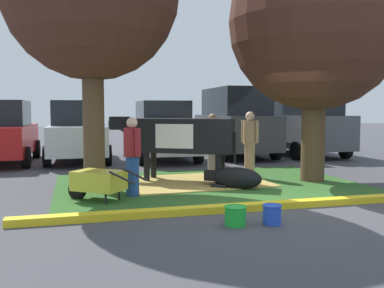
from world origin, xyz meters
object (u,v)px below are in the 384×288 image
hatchback_white (78,132)px  person_handler (213,142)px  person_visitor_far (132,154)px  bucket_blue (272,214)px  sedan_silver (163,131)px  shade_tree_right (316,24)px  suv_dark_grey (235,122)px  calf_lying (235,178)px  wheelbarrow (98,181)px  cow_holstein (180,136)px  person_visitor_near (250,142)px  suv_black (301,122)px  bucket_green (235,215)px  sedan_red (2,133)px

hatchback_white → person_handler: bearing=-50.8°
person_visitor_far → bucket_blue: person_visitor_far is taller
sedan_silver → shade_tree_right: bearing=-64.8°
suv_dark_grey → calf_lying: bearing=-111.0°
wheelbarrow → suv_dark_grey: suv_dark_grey is taller
shade_tree_right → suv_dark_grey: size_ratio=1.25×
cow_holstein → person_visitor_near: bearing=3.5°
sedan_silver → suv_black: size_ratio=0.96×
bucket_blue → hatchback_white: size_ratio=0.07×
cow_holstein → person_handler: size_ratio=1.78×
person_visitor_far → hatchback_white: 6.58m
wheelbarrow → person_handler: bearing=40.1°
person_visitor_far → person_handler: bearing=43.9°
bucket_green → suv_black: (6.09, 8.81, 1.12)m
shade_tree_right → suv_dark_grey: (0.25, 5.82, -2.46)m
bucket_blue → sedan_silver: bearing=89.2°
person_handler → person_visitor_near: person_visitor_near is taller
shade_tree_right → wheelbarrow: size_ratio=4.06×
calf_lying → bucket_blue: size_ratio=4.03×
calf_lying → wheelbarrow: size_ratio=0.85×
person_handler → person_visitor_near: bearing=-47.8°
shade_tree_right → bucket_blue: shade_tree_right is taller
person_visitor_far → sedan_red: bearing=117.2°
calf_lying → shade_tree_right: bearing=12.4°
hatchback_white → suv_dark_grey: 5.64m
person_visitor_near → suv_dark_grey: suv_dark_grey is taller
sedan_silver → suv_dark_grey: (2.81, 0.36, 0.29)m
person_handler → sedan_red: bearing=144.5°
person_visitor_near → hatchback_white: (-4.12, 4.95, 0.08)m
cow_holstein → calf_lying: cow_holstein is taller
shade_tree_right → sedan_silver: (-2.56, 5.45, -2.74)m
person_handler → suv_black: bearing=38.9°
cow_holstein → suv_black: bearing=38.9°
hatchback_white → sedan_silver: size_ratio=1.00×
cow_holstein → sedan_silver: 4.74m
shade_tree_right → person_visitor_far: shade_tree_right is taller
person_handler → sedan_silver: bearing=98.6°
suv_dark_grey → person_visitor_far: bearing=-125.7°
bucket_blue → hatchback_white: 9.57m
suv_dark_grey → wheelbarrow: bearing=-128.3°
shade_tree_right → cow_holstein: shade_tree_right is taller
calf_lying → sedan_red: 8.42m
cow_holstein → bucket_blue: (0.41, -4.08, -0.94)m
sedan_red → suv_dark_grey: suv_dark_grey is taller
person_visitor_near → suv_black: suv_black is taller
cow_holstein → sedan_red: sedan_red is taller
person_handler → person_visitor_near: size_ratio=0.97×
calf_lying → bucket_green: (-1.08, -2.78, -0.08)m
person_visitor_near → suv_dark_grey: bearing=73.0°
person_visitor_far → bucket_blue: 3.23m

